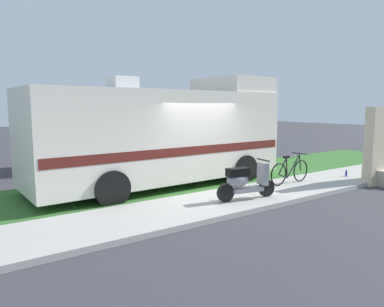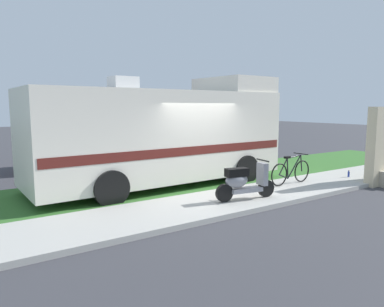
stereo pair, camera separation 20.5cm
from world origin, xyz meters
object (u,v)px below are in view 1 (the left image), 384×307
scooter (245,181)px  bottle_green (346,174)px  motorhome_rv (163,134)px  pickup_truck_near (91,142)px  bicycle (290,171)px

scooter → bottle_green: bearing=2.6°
motorhome_rv → scooter: size_ratio=4.69×
scooter → pickup_truck_near: bearing=98.0°
motorhome_rv → scooter: (0.61, -2.91, -1.01)m
pickup_truck_near → bottle_green: size_ratio=24.93×
motorhome_rv → pickup_truck_near: bearing=95.8°
motorhome_rv → bottle_green: size_ratio=34.45×
motorhome_rv → scooter: motorhome_rv is taller
motorhome_rv → bicycle: (2.98, -2.35, -1.09)m
bicycle → scooter: bearing=-166.8°
scooter → motorhome_rv: bearing=101.7°
motorhome_rv → bottle_green: bearing=-26.6°
motorhome_rv → bottle_green: motorhome_rv is taller
scooter → bottle_green: (4.78, 0.21, -0.36)m
motorhome_rv → pickup_truck_near: motorhome_rv is taller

